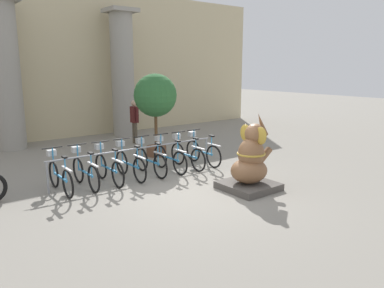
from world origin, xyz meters
TOP-DOWN VIEW (x-y plane):
  - ground_plane at (0.00, 0.00)m, footprint 60.00×60.00m
  - building_facade at (0.00, 8.60)m, footprint 20.00×0.20m
  - column_left at (-2.21, 7.60)m, footprint 1.17×1.17m
  - column_right at (2.21, 7.60)m, footprint 1.17×1.17m
  - bike_rack at (-0.31, 1.95)m, footprint 4.84×0.05m
  - bicycle_0 at (-2.43, 1.85)m, footprint 0.48×1.64m
  - bicycle_1 at (-1.83, 1.86)m, footprint 0.48×1.64m
  - bicycle_2 at (-1.22, 1.84)m, footprint 0.48×1.64m
  - bicycle_3 at (-0.62, 1.86)m, footprint 0.48×1.64m
  - bicycle_4 at (-0.01, 1.85)m, footprint 0.48×1.64m
  - bicycle_5 at (0.59, 1.82)m, footprint 0.48×1.64m
  - bicycle_6 at (1.20, 1.80)m, footprint 0.48×1.64m
  - bicycle_7 at (1.80, 1.84)m, footprint 0.48×1.64m
  - elephant_statue at (1.26, -0.65)m, footprint 1.19×1.19m
  - person_pedestrian at (1.71, 5.80)m, footprint 0.22×0.47m
  - potted_tree at (1.30, 3.62)m, footprint 1.38×1.38m

SIDE VIEW (x-z plane):
  - ground_plane at x=0.00m, z-range 0.00..0.00m
  - bicycle_0 at x=-2.43m, z-range -0.10..0.91m
  - bicycle_1 at x=-1.83m, z-range -0.10..0.91m
  - bicycle_2 at x=-1.22m, z-range -0.10..0.91m
  - bicycle_3 at x=-0.62m, z-range -0.10..0.91m
  - bicycle_4 at x=-0.01m, z-range -0.10..0.91m
  - bicycle_5 at x=0.59m, z-range -0.10..0.91m
  - bicycle_6 at x=1.20m, z-range -0.10..0.91m
  - bicycle_7 at x=1.80m, z-range -0.10..0.91m
  - elephant_statue at x=1.26m, z-range -0.30..1.54m
  - bike_rack at x=-0.31m, z-range 0.24..1.01m
  - person_pedestrian at x=1.71m, z-range 0.16..1.81m
  - potted_tree at x=1.30m, z-range 0.55..3.22m
  - column_left at x=-2.21m, z-range 0.04..5.20m
  - column_right at x=2.21m, z-range 0.04..5.20m
  - building_facade at x=0.00m, z-range 0.00..6.00m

